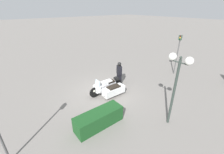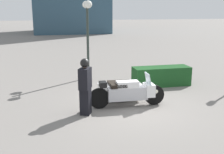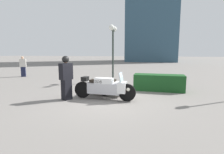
# 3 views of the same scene
# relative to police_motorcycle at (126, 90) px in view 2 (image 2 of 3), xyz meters

# --- Properties ---
(ground_plane) EXTENTS (160.00, 160.00, 0.00)m
(ground_plane) POSITION_rel_police_motorcycle_xyz_m (0.05, -0.54, -0.48)
(ground_plane) COLOR slate
(police_motorcycle) EXTENTS (2.71, 1.26, 1.18)m
(police_motorcycle) POSITION_rel_police_motorcycle_xyz_m (0.00, 0.00, 0.00)
(police_motorcycle) COLOR black
(police_motorcycle) RESTS_ON ground
(officer_rider) EXTENTS (0.49, 0.58, 1.84)m
(officer_rider) POSITION_rel_police_motorcycle_xyz_m (-1.56, -0.76, 0.49)
(officer_rider) COLOR black
(officer_rider) RESTS_ON ground
(hedge_bush_curbside) EXTENTS (2.55, 0.84, 0.84)m
(hedge_bush_curbside) POSITION_rel_police_motorcycle_xyz_m (2.22, 2.03, -0.06)
(hedge_bush_curbside) COLOR #19471E
(hedge_bush_curbside) RESTS_ON ground
(twin_lamp_post) EXTENTS (0.36, 1.12, 3.73)m
(twin_lamp_post) POSITION_rel_police_motorcycle_xyz_m (-0.76, 4.13, 2.44)
(twin_lamp_post) COLOR #2D3833
(twin_lamp_post) RESTS_ON ground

